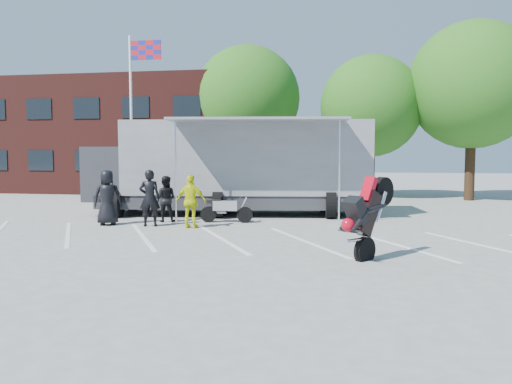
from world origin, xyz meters
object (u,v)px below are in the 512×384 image
(spectator_leather_b, at_px, (150,198))
(spectator_leather_c, at_px, (165,199))
(parked_motorcycle, at_px, (227,222))
(spectator_leather_a, at_px, (107,197))
(transporter_truck, at_px, (235,214))
(tree_mid, at_px, (371,106))
(spectator_hivis, at_px, (191,201))
(flagpole, at_px, (136,98))
(tree_left, at_px, (247,99))
(tree_right, at_px, (473,85))
(stunt_bike_rider, at_px, (380,257))

(spectator_leather_b, xyz_separation_m, spectator_leather_c, (0.12, 1.14, -0.13))
(parked_motorcycle, xyz_separation_m, spectator_leather_a, (-3.84, -1.31, 0.94))
(spectator_leather_a, bearing_deg, transporter_truck, -153.52)
(spectator_leather_b, bearing_deg, spectator_leather_c, -108.09)
(tree_mid, relative_size, parked_motorcycle, 4.05)
(spectator_leather_c, distance_m, spectator_hivis, 1.85)
(flagpole, bearing_deg, transporter_truck, -31.35)
(flagpole, bearing_deg, tree_left, 54.72)
(parked_motorcycle, height_order, spectator_leather_b, spectator_leather_b)
(tree_right, relative_size, transporter_truck, 0.79)
(stunt_bike_rider, xyz_separation_m, spectator_leather_c, (-7.14, 4.81, 0.82))
(spectator_leather_a, bearing_deg, spectator_leather_c, -164.27)
(tree_left, bearing_deg, flagpole, -125.28)
(stunt_bike_rider, bearing_deg, tree_right, 107.81)
(tree_left, bearing_deg, spectator_leather_a, -99.94)
(tree_right, relative_size, spectator_leather_c, 5.57)
(flagpole, distance_m, spectator_leather_a, 8.38)
(spectator_hivis, bearing_deg, transporter_truck, -97.86)
(tree_right, height_order, spectator_hivis, tree_right)
(tree_mid, xyz_separation_m, spectator_hivis, (-6.29, -12.17, -4.07))
(spectator_hivis, bearing_deg, spectator_leather_b, -3.26)
(stunt_bike_rider, bearing_deg, spectator_leather_b, -169.10)
(transporter_truck, bearing_deg, stunt_bike_rider, -62.44)
(spectator_leather_a, bearing_deg, spectator_hivis, 158.73)
(flagpole, xyz_separation_m, transporter_truck, (5.58, -3.40, -5.05))
(spectator_leather_b, height_order, spectator_hivis, spectator_leather_b)
(spectator_leather_b, relative_size, spectator_leather_c, 1.16)
(tree_mid, distance_m, transporter_truck, 11.27)
(transporter_truck, bearing_deg, tree_right, 28.85)
(spectator_leather_c, bearing_deg, flagpole, -67.61)
(tree_right, distance_m, parked_motorcycle, 15.75)
(tree_left, distance_m, transporter_truck, 11.00)
(tree_right, distance_m, spectator_leather_c, 17.14)
(spectator_hivis, bearing_deg, spectator_leather_c, -41.50)
(tree_left, xyz_separation_m, spectator_leather_a, (-2.28, -13.03, -4.62))
(tree_right, height_order, transporter_truck, tree_right)
(transporter_truck, bearing_deg, parked_motorcycle, -92.16)
(tree_right, height_order, spectator_leather_a, tree_right)
(flagpole, distance_m, tree_left, 7.37)
(flagpole, height_order, spectator_leather_c, flagpole)
(flagpole, bearing_deg, spectator_leather_a, -74.41)
(spectator_leather_b, bearing_deg, flagpole, -75.60)
(transporter_truck, distance_m, spectator_leather_a, 5.21)
(tree_left, relative_size, spectator_leather_a, 4.57)
(spectator_leather_b, bearing_deg, tree_mid, -134.70)
(tree_left, xyz_separation_m, tree_mid, (7.00, -1.00, -0.62))
(flagpole, bearing_deg, tree_mid, 23.97)
(tree_left, relative_size, spectator_hivis, 4.94)
(flagpole, height_order, stunt_bike_rider, flagpole)
(tree_mid, bearing_deg, tree_left, 171.87)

